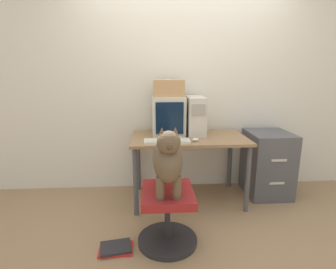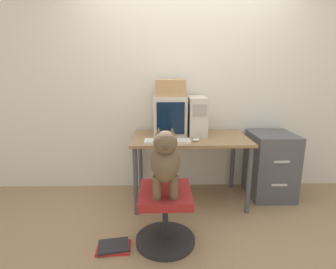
# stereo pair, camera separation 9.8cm
# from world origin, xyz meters

# --- Properties ---
(ground_plane) EXTENTS (12.00, 12.00, 0.00)m
(ground_plane) POSITION_xyz_m (0.00, 0.00, 0.00)
(ground_plane) COLOR #937551
(wall_back) EXTENTS (8.00, 0.05, 2.60)m
(wall_back) POSITION_xyz_m (0.00, 0.79, 1.30)
(wall_back) COLOR silver
(wall_back) RESTS_ON ground_plane
(desk) EXTENTS (1.26, 0.72, 0.75)m
(desk) POSITION_xyz_m (0.00, 0.36, 0.66)
(desk) COLOR olive
(desk) RESTS_ON ground_plane
(crt_monitor) EXTENTS (0.36, 0.39, 0.43)m
(crt_monitor) POSITION_xyz_m (-0.22, 0.50, 0.97)
(crt_monitor) COLOR beige
(crt_monitor) RESTS_ON desk
(pc_tower) EXTENTS (0.19, 0.44, 0.43)m
(pc_tower) POSITION_xyz_m (0.08, 0.48, 0.97)
(pc_tower) COLOR beige
(pc_tower) RESTS_ON desk
(keyboard) EXTENTS (0.46, 0.17, 0.03)m
(keyboard) POSITION_xyz_m (-0.26, 0.13, 0.77)
(keyboard) COLOR beige
(keyboard) RESTS_ON desk
(computer_mouse) EXTENTS (0.07, 0.05, 0.04)m
(computer_mouse) POSITION_xyz_m (0.04, 0.15, 0.77)
(computer_mouse) COLOR beige
(computer_mouse) RESTS_ON desk
(office_chair) EXTENTS (0.52, 0.52, 0.49)m
(office_chair) POSITION_xyz_m (-0.29, -0.42, 0.27)
(office_chair) COLOR #262628
(office_chair) RESTS_ON ground_plane
(dog) EXTENTS (0.24, 0.55, 0.57)m
(dog) POSITION_xyz_m (-0.29, -0.45, 0.78)
(dog) COLOR brown
(dog) RESTS_ON office_chair
(filing_cabinet) EXTENTS (0.48, 0.55, 0.76)m
(filing_cabinet) POSITION_xyz_m (0.97, 0.46, 0.38)
(filing_cabinet) COLOR #4C4C51
(filing_cabinet) RESTS_ON ground_plane
(cardboard_box) EXTENTS (0.32, 0.32, 0.18)m
(cardboard_box) POSITION_xyz_m (-0.22, 0.50, 1.28)
(cardboard_box) COLOR tan
(cardboard_box) RESTS_ON crt_monitor
(book_stack_floor) EXTENTS (0.28, 0.23, 0.04)m
(book_stack_floor) POSITION_xyz_m (-0.72, -0.51, 0.02)
(book_stack_floor) COLOR red
(book_stack_floor) RESTS_ON ground_plane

